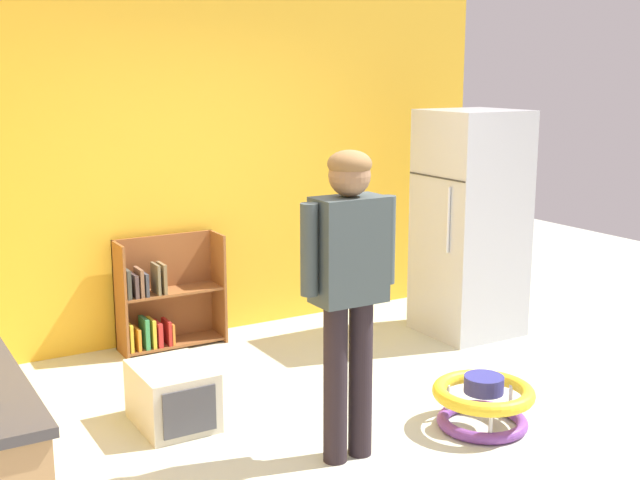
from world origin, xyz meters
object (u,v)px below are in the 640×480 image
Objects in this scene: bookshelf at (163,300)px; refrigerator at (470,223)px; pet_carrier at (173,396)px; baby_walker at (483,402)px; standing_person at (349,275)px.

refrigerator is at bearing -21.64° from bookshelf.
bookshelf reaches higher than pet_carrier.
baby_walker is at bearing -64.43° from bookshelf.
baby_walker is at bearing -127.58° from refrigerator.
refrigerator is 2.82m from pet_carrier.
pet_carrier is at bearing 126.86° from standing_person.
pet_carrier is (-0.44, -1.37, -0.19)m from bookshelf.
standing_person is 1.40m from pet_carrier.
pet_carrier is (-1.57, 0.98, 0.02)m from baby_walker.
refrigerator is 1.98m from baby_walker.
refrigerator is 2.47m from bookshelf.
refrigerator reaches higher than pet_carrier.
standing_person is (0.23, -2.26, 0.66)m from bookshelf.
refrigerator is 2.95× the size of baby_walker.
refrigerator is 1.05× the size of standing_person.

